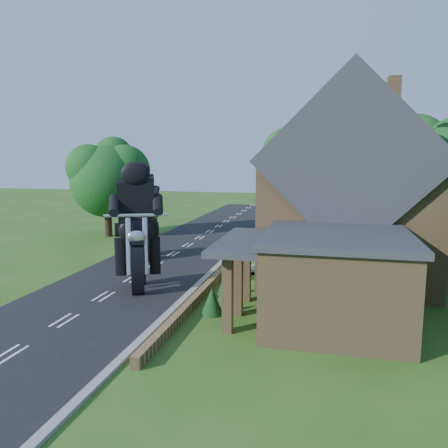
% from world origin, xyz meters
% --- Properties ---
extents(ground, '(120.00, 120.00, 0.00)m').
position_xyz_m(ground, '(0.00, 0.00, 0.00)').
color(ground, '#295417').
rests_on(ground, ground).
extents(road, '(7.00, 80.00, 0.02)m').
position_xyz_m(road, '(0.00, 0.00, 0.01)').
color(road, black).
rests_on(road, ground).
extents(kerb, '(0.30, 80.00, 0.12)m').
position_xyz_m(kerb, '(3.65, 0.00, 0.06)').
color(kerb, gray).
rests_on(kerb, ground).
extents(garden_wall, '(0.30, 22.00, 0.40)m').
position_xyz_m(garden_wall, '(4.30, 5.00, 0.20)').
color(garden_wall, olive).
rests_on(garden_wall, ground).
extents(house, '(9.54, 8.64, 10.24)m').
position_xyz_m(house, '(10.49, 6.00, 4.34)').
color(house, olive).
rests_on(house, ground).
extents(annex, '(7.05, 5.94, 3.44)m').
position_xyz_m(annex, '(9.87, -0.80, 1.77)').
color(annex, olive).
rests_on(annex, ground).
extents(tree_behind_house, '(7.81, 7.20, 10.08)m').
position_xyz_m(tree_behind_house, '(14.18, 16.14, 6.23)').
color(tree_behind_house, black).
rests_on(tree_behind_house, ground).
extents(tree_behind_left, '(6.94, 6.40, 9.16)m').
position_xyz_m(tree_behind_left, '(8.16, 17.13, 5.73)').
color(tree_behind_left, black).
rests_on(tree_behind_left, ground).
extents(tree_far_road, '(6.08, 5.60, 7.84)m').
position_xyz_m(tree_far_road, '(-6.86, 14.11, 4.84)').
color(tree_far_road, black).
rests_on(tree_far_road, ground).
extents(shrub_a, '(0.90, 0.90, 1.10)m').
position_xyz_m(shrub_a, '(5.30, -1.00, 0.55)').
color(shrub_a, black).
rests_on(shrub_a, ground).
extents(shrub_b, '(0.90, 0.90, 1.10)m').
position_xyz_m(shrub_b, '(5.30, 1.50, 0.55)').
color(shrub_b, black).
rests_on(shrub_b, ground).
extents(shrub_c, '(0.90, 0.90, 1.10)m').
position_xyz_m(shrub_c, '(5.30, 4.00, 0.55)').
color(shrub_c, black).
rests_on(shrub_c, ground).
extents(shrub_d, '(0.90, 0.90, 1.10)m').
position_xyz_m(shrub_d, '(5.30, 9.00, 0.55)').
color(shrub_d, black).
rests_on(shrub_d, ground).
extents(shrub_e, '(0.90, 0.90, 1.10)m').
position_xyz_m(shrub_e, '(5.30, 11.50, 0.55)').
color(shrub_e, black).
rests_on(shrub_e, ground).
extents(shrub_f, '(0.90, 0.90, 1.10)m').
position_xyz_m(shrub_f, '(5.30, 14.00, 0.55)').
color(shrub_f, black).
rests_on(shrub_f, ground).
extents(motorcycle_lead, '(1.20, 1.95, 1.79)m').
position_xyz_m(motorcycle_lead, '(1.11, 1.30, 0.89)').
color(motorcycle_lead, black).
rests_on(motorcycle_lead, ground).
extents(motorcycle_follow, '(0.80, 1.95, 1.77)m').
position_xyz_m(motorcycle_follow, '(-1.47, 7.53, 0.88)').
color(motorcycle_follow, black).
rests_on(motorcycle_follow, ground).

